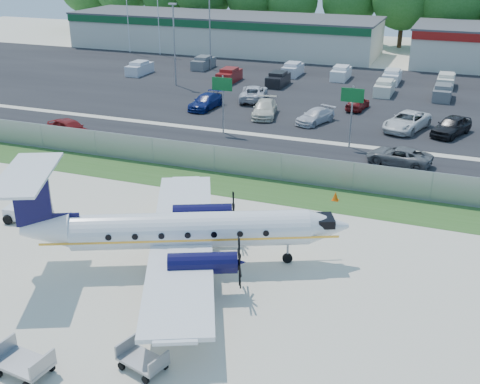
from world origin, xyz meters
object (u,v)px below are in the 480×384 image
(aircraft, at_px, (184,230))
(baggage_cart_near, at_px, (23,363))
(baggage_cart_far, at_px, (143,360))
(pushback_tug, at_px, (30,211))

(aircraft, relative_size, baggage_cart_near, 7.28)
(baggage_cart_far, bearing_deg, pushback_tug, 143.68)
(baggage_cart_near, xyz_separation_m, baggage_cart_far, (4.14, 1.86, -0.07))
(aircraft, height_order, baggage_cart_far, aircraft)
(baggage_cart_near, height_order, baggage_cart_far, baggage_cart_near)
(baggage_cart_near, bearing_deg, baggage_cart_far, 24.13)
(pushback_tug, height_order, baggage_cart_near, pushback_tug)
(aircraft, bearing_deg, baggage_cart_near, -102.47)
(aircraft, xyz_separation_m, pushback_tug, (-10.96, 1.60, -1.40))
(pushback_tug, distance_m, baggage_cart_far, 16.06)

